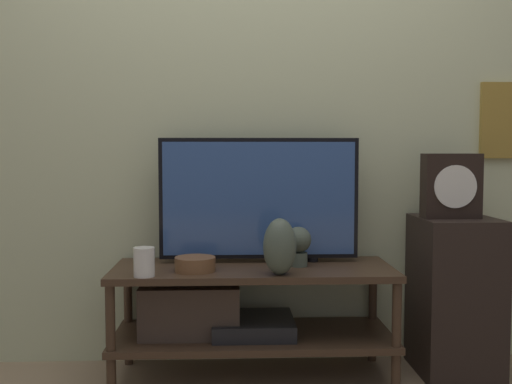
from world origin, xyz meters
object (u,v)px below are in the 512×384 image
vase_wide_bowl (195,264)px  mantel_clock (451,186)px  vase_urn_stoneware (280,247)px  candle_jar (144,262)px  television (259,199)px  decorative_bust (298,244)px

vase_wide_bowl → mantel_clock: mantel_clock is taller
vase_urn_stoneware → vase_wide_bowl: vase_urn_stoneware is taller
candle_jar → television: bearing=31.2°
candle_jar → mantel_clock: 1.40m
television → vase_wide_bowl: bearing=-145.8°
decorative_bust → mantel_clock: size_ratio=0.61×
television → vase_urn_stoneware: 0.34m
television → candle_jar: bearing=-148.8°
vase_urn_stoneware → candle_jar: (-0.56, -0.01, -0.06)m
decorative_bust → candle_jar: bearing=-163.8°
vase_wide_bowl → mantel_clock: 1.20m
vase_urn_stoneware → vase_wide_bowl: size_ratio=1.35×
television → vase_wide_bowl: 0.43m
vase_urn_stoneware → decorative_bust: 0.21m
candle_jar → mantel_clock: bearing=8.9°
vase_wide_bowl → mantel_clock: (1.15, 0.11, 0.33)m
vase_urn_stoneware → candle_jar: bearing=-179.0°
television → decorative_bust: (0.17, -0.10, -0.19)m
television → candle_jar: size_ratio=7.61×
mantel_clock → television: bearing=174.6°
vase_urn_stoneware → decorative_bust: size_ratio=1.33×
vase_wide_bowl → candle_jar: bearing=-153.4°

